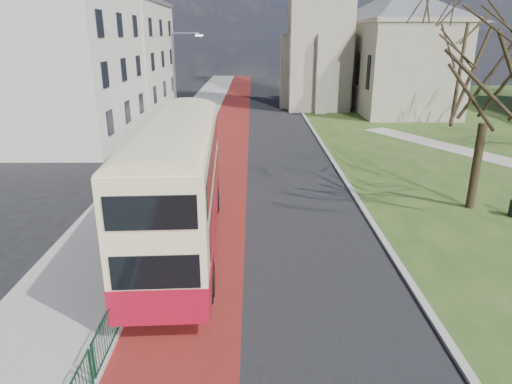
{
  "coord_description": "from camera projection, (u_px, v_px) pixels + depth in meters",
  "views": [
    {
      "loc": [
        0.83,
        -13.9,
        7.93
      ],
      "look_at": [
        0.96,
        3.23,
        2.0
      ],
      "focal_mm": 32.0,
      "sensor_mm": 36.0,
      "label": 1
    }
  ],
  "objects": [
    {
      "name": "ground",
      "position": [
        229.0,
        277.0,
        15.72
      ],
      "size": [
        160.0,
        160.0,
        0.0
      ],
      "primitive_type": "plane",
      "color": "black",
      "rests_on": "ground"
    },
    {
      "name": "road_carriageway",
      "position": [
        261.0,
        145.0,
        34.63
      ],
      "size": [
        9.0,
        120.0,
        0.01
      ],
      "primitive_type": "cube",
      "color": "black",
      "rests_on": "ground"
    },
    {
      "name": "bus_lane",
      "position": [
        226.0,
        145.0,
        34.61
      ],
      "size": [
        3.4,
        120.0,
        0.01
      ],
      "primitive_type": "cube",
      "color": "#591414",
      "rests_on": "ground"
    },
    {
      "name": "pavement_west",
      "position": [
        176.0,
        144.0,
        34.56
      ],
      "size": [
        4.0,
        120.0,
        0.12
      ],
      "primitive_type": "cube",
      "color": "gray",
      "rests_on": "ground"
    },
    {
      "name": "kerb_west",
      "position": [
        202.0,
        144.0,
        34.58
      ],
      "size": [
        0.25,
        120.0,
        0.13
      ],
      "primitive_type": "cube",
      "color": "#999993",
      "rests_on": "ground"
    },
    {
      "name": "kerb_east",
      "position": [
        318.0,
        138.0,
        36.53
      ],
      "size": [
        0.25,
        80.0,
        0.13
      ],
      "primitive_type": "cube",
      "color": "#999993",
      "rests_on": "ground"
    },
    {
      "name": "pedestrian_railing",
      "position": [
        164.0,
        219.0,
        19.3
      ],
      "size": [
        0.07,
        24.0,
        1.12
      ],
      "color": "#0D3922",
      "rests_on": "ground"
    },
    {
      "name": "street_block_near",
      "position": [
        55.0,
        54.0,
        34.28
      ],
      "size": [
        10.3,
        14.3,
        13.0
      ],
      "color": "beige",
      "rests_on": "ground"
    },
    {
      "name": "street_block_far",
      "position": [
        116.0,
        56.0,
        49.65
      ],
      "size": [
        10.3,
        16.3,
        11.5
      ],
      "color": "beige",
      "rests_on": "ground"
    },
    {
      "name": "streetlamp",
      "position": [
        177.0,
        86.0,
        31.2
      ],
      "size": [
        2.13,
        0.18,
        8.0
      ],
      "color": "gray",
      "rests_on": "pavement_west"
    },
    {
      "name": "bus",
      "position": [
        178.0,
        180.0,
        17.01
      ],
      "size": [
        3.27,
        11.79,
        4.88
      ],
      "rotation": [
        0.0,
        0.0,
        0.05
      ],
      "color": "maroon",
      "rests_on": "ground"
    },
    {
      "name": "winter_tree_near",
      "position": [
        495.0,
        49.0,
        19.59
      ],
      "size": [
        9.03,
        9.03,
        10.53
      ],
      "rotation": [
        0.0,
        0.0,
        -0.32
      ],
      "color": "#2C2316",
      "rests_on": "grass_green"
    }
  ]
}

